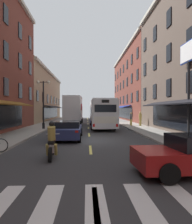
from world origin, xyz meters
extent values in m
cube|color=#333335|center=(0.00, 0.00, -0.05)|extent=(34.80, 80.00, 0.10)
cube|color=#DBCC4C|center=(0.00, -10.00, 0.00)|extent=(0.14, 2.40, 0.01)
cube|color=#DBCC4C|center=(0.00, -3.50, 0.00)|extent=(0.14, 2.40, 0.01)
cube|color=#DBCC4C|center=(0.00, 3.00, 0.00)|extent=(0.14, 2.40, 0.01)
cube|color=#DBCC4C|center=(0.00, 9.50, 0.00)|extent=(0.14, 2.40, 0.01)
cube|color=#DBCC4C|center=(0.00, 16.00, 0.00)|extent=(0.14, 2.40, 0.01)
cube|color=#DBCC4C|center=(0.00, 22.50, 0.00)|extent=(0.14, 2.40, 0.01)
cube|color=#DBCC4C|center=(0.00, 29.00, 0.00)|extent=(0.14, 2.40, 0.01)
cube|color=#DBCC4C|center=(0.00, 35.50, 0.00)|extent=(0.14, 2.40, 0.01)
cube|color=silver|center=(-1.10, -10.00, 0.00)|extent=(0.50, 2.80, 0.01)
cube|color=silver|center=(0.00, -10.00, 0.00)|extent=(0.50, 2.80, 0.01)
cube|color=silver|center=(1.10, -10.00, 0.00)|extent=(0.50, 2.80, 0.01)
cube|color=gray|center=(-5.90, 0.00, 0.07)|extent=(3.00, 80.00, 0.14)
cube|color=gray|center=(5.90, 0.00, 0.07)|extent=(3.00, 80.00, 0.14)
cube|color=black|center=(-7.36, 3.81, 4.20)|extent=(0.10, 1.00, 1.60)
cube|color=black|center=(-7.36, 7.62, 4.20)|extent=(0.10, 1.00, 1.60)
cube|color=black|center=(-7.36, 11.43, 4.20)|extent=(0.10, 1.00, 1.60)
cube|color=black|center=(-7.36, 3.81, 7.40)|extent=(0.10, 1.00, 1.60)
cube|color=black|center=(-7.36, 7.62, 7.40)|extent=(0.10, 1.00, 1.60)
cube|color=black|center=(-7.36, 11.43, 7.40)|extent=(0.10, 1.00, 1.60)
cube|color=black|center=(-7.36, 3.81, 10.60)|extent=(0.10, 1.00, 1.60)
cube|color=black|center=(-7.36, 7.62, 10.60)|extent=(0.10, 1.00, 1.60)
cube|color=black|center=(-7.36, 11.43, 10.60)|extent=(0.10, 1.00, 1.60)
cube|color=#9E8466|center=(-11.40, 26.67, 4.84)|extent=(8.00, 26.57, 9.67)
cube|color=#B2AD9E|center=(-7.30, 26.67, 9.32)|extent=(0.44, 26.07, 0.40)
cube|color=black|center=(-7.36, 26.67, 1.55)|extent=(0.10, 16.00, 2.10)
cube|color=black|center=(-6.65, 26.67, 2.75)|extent=(1.38, 14.93, 0.44)
cube|color=black|center=(-7.36, 15.24, 4.20)|extent=(0.10, 1.00, 1.60)
cube|color=black|center=(-7.36, 19.05, 4.20)|extent=(0.10, 1.00, 1.60)
cube|color=black|center=(-7.36, 22.86, 4.20)|extent=(0.10, 1.00, 1.60)
cube|color=black|center=(-7.36, 26.67, 4.20)|extent=(0.10, 1.00, 1.60)
cube|color=black|center=(-7.36, 30.48, 4.20)|extent=(0.10, 1.00, 1.60)
cube|color=black|center=(-7.36, 34.29, 4.20)|extent=(0.10, 1.00, 1.60)
cube|color=black|center=(-7.36, 38.10, 4.20)|extent=(0.10, 1.00, 1.60)
cube|color=black|center=(7.36, 0.00, 1.55)|extent=(0.10, 16.00, 2.10)
cube|color=black|center=(6.65, 0.00, 2.75)|extent=(1.38, 14.93, 0.44)
cube|color=black|center=(7.36, 0.00, 4.20)|extent=(0.10, 1.00, 1.60)
cube|color=black|center=(7.36, 3.81, 4.20)|extent=(0.10, 1.00, 1.60)
cube|color=black|center=(7.36, 7.62, 4.20)|extent=(0.10, 1.00, 1.60)
cube|color=black|center=(7.36, 11.43, 4.20)|extent=(0.10, 1.00, 1.60)
cube|color=black|center=(7.36, 0.00, 7.40)|extent=(0.10, 1.00, 1.60)
cube|color=black|center=(7.36, 3.81, 7.40)|extent=(0.10, 1.00, 1.60)
cube|color=black|center=(7.36, 7.62, 7.40)|extent=(0.10, 1.00, 1.60)
cube|color=black|center=(7.36, 11.43, 7.40)|extent=(0.10, 1.00, 1.60)
cube|color=black|center=(7.36, 3.81, 10.60)|extent=(0.10, 1.00, 1.60)
cube|color=black|center=(7.36, 7.62, 10.60)|extent=(0.10, 1.00, 1.60)
cube|color=black|center=(7.36, 11.43, 10.60)|extent=(0.10, 1.00, 1.60)
cube|color=brown|center=(11.40, 26.67, 7.02)|extent=(8.00, 26.57, 14.04)
cube|color=#B2AD9E|center=(7.30, 26.67, 13.69)|extent=(0.44, 26.07, 0.40)
cube|color=black|center=(7.36, 26.67, 1.55)|extent=(0.10, 16.00, 2.10)
cube|color=navy|center=(6.65, 26.67, 2.75)|extent=(1.38, 14.93, 0.44)
cube|color=black|center=(7.36, 15.24, 4.20)|extent=(0.10, 1.00, 1.60)
cube|color=black|center=(7.36, 19.05, 4.20)|extent=(0.10, 1.00, 1.60)
cube|color=black|center=(7.36, 22.86, 4.20)|extent=(0.10, 1.00, 1.60)
cube|color=black|center=(7.36, 26.67, 4.20)|extent=(0.10, 1.00, 1.60)
cube|color=black|center=(7.36, 30.48, 4.20)|extent=(0.10, 1.00, 1.60)
cube|color=black|center=(7.36, 34.29, 4.20)|extent=(0.10, 1.00, 1.60)
cube|color=black|center=(7.36, 38.10, 4.20)|extent=(0.10, 1.00, 1.60)
cube|color=black|center=(7.36, 15.24, 7.40)|extent=(0.10, 1.00, 1.60)
cube|color=black|center=(7.36, 19.05, 7.40)|extent=(0.10, 1.00, 1.60)
cube|color=black|center=(7.36, 22.86, 7.40)|extent=(0.10, 1.00, 1.60)
cube|color=black|center=(7.36, 26.67, 7.40)|extent=(0.10, 1.00, 1.60)
cube|color=black|center=(7.36, 30.48, 7.40)|extent=(0.10, 1.00, 1.60)
cube|color=black|center=(7.36, 34.29, 7.40)|extent=(0.10, 1.00, 1.60)
cube|color=black|center=(7.36, 38.10, 7.40)|extent=(0.10, 1.00, 1.60)
cube|color=black|center=(7.36, 15.24, 10.60)|extent=(0.10, 1.00, 1.60)
cube|color=black|center=(7.36, 19.05, 10.60)|extent=(0.10, 1.00, 1.60)
cube|color=black|center=(7.36, 22.86, 10.60)|extent=(0.10, 1.00, 1.60)
cube|color=black|center=(7.36, 26.67, 10.60)|extent=(0.10, 1.00, 1.60)
cube|color=black|center=(7.36, 30.48, 10.60)|extent=(0.10, 1.00, 1.60)
cube|color=black|center=(7.36, 34.29, 10.60)|extent=(0.10, 1.00, 1.60)
cube|color=black|center=(7.36, 38.10, 10.60)|extent=(0.10, 1.00, 1.60)
cylinder|color=black|center=(7.05, -0.42, 2.90)|extent=(0.18, 0.18, 5.52)
cylinder|color=black|center=(7.05, -0.42, 0.26)|extent=(0.40, 0.40, 0.24)
cube|color=navy|center=(7.05, -0.42, 6.32)|extent=(0.10, 2.43, 1.49)
cube|color=white|center=(6.99, -0.42, 6.32)|extent=(0.04, 2.27, 1.33)
cube|color=white|center=(7.11, -0.42, 6.32)|extent=(0.04, 2.27, 1.33)
cube|color=silver|center=(1.57, 9.90, 1.76)|extent=(2.60, 11.19, 2.83)
cube|color=silver|center=(1.57, 9.90, 3.24)|extent=(2.39, 9.99, 0.16)
cube|color=black|center=(1.57, 10.20, 1.97)|extent=(2.63, 8.79, 0.96)
cube|color=#193899|center=(1.57, 9.90, 0.60)|extent=(2.63, 10.79, 0.36)
cube|color=black|center=(1.60, 15.45, 1.97)|extent=(2.25, 0.13, 1.10)
cube|color=black|center=(1.55, 4.36, 2.29)|extent=(2.05, 0.13, 0.70)
cube|color=silver|center=(1.55, 4.35, 1.21)|extent=(2.15, 0.11, 0.64)
cube|color=black|center=(1.55, 4.35, 2.96)|extent=(0.70, 0.10, 0.28)
cube|color=red|center=(0.45, 4.34, 0.70)|extent=(0.20, 0.08, 0.28)
cube|color=red|center=(2.64, 4.33, 0.70)|extent=(0.20, 0.08, 0.28)
cylinder|color=black|center=(0.41, 13.50, 0.50)|extent=(0.30, 1.00, 1.00)
cylinder|color=black|center=(2.76, 13.49, 0.50)|extent=(0.30, 1.00, 1.00)
cylinder|color=black|center=(0.39, 6.82, 0.50)|extent=(0.30, 1.00, 1.00)
cylinder|color=black|center=(2.74, 6.81, 0.50)|extent=(0.30, 1.00, 1.00)
cube|color=black|center=(-2.09, 18.80, 1.55)|extent=(2.35, 2.28, 2.40)
cube|color=black|center=(-2.07, 19.87, 2.40)|extent=(2.00, 0.14, 0.80)
cube|color=silver|center=(-2.18, 14.93, 2.39)|extent=(2.52, 5.56, 3.39)
cube|color=maroon|center=(-0.96, 14.90, 2.56)|extent=(0.13, 3.30, 0.90)
cube|color=black|center=(-2.15, 16.05, 0.55)|extent=(2.06, 7.38, 0.24)
cylinder|color=black|center=(-3.20, 18.62, 0.45)|extent=(0.30, 0.91, 0.90)
cylinder|color=black|center=(-1.00, 18.57, 0.45)|extent=(0.30, 0.91, 0.90)
cylinder|color=black|center=(-3.30, 14.13, 0.45)|extent=(0.30, 0.91, 0.90)
cylinder|color=black|center=(-1.10, 14.08, 0.45)|extent=(0.30, 0.91, 0.90)
cylinder|color=black|center=(2.17, -8.71, 0.32)|extent=(0.65, 0.25, 0.64)
cylinder|color=black|center=(2.08, -7.06, 0.32)|extent=(0.65, 0.25, 0.64)
cube|color=navy|center=(-1.59, 0.59, 0.57)|extent=(1.92, 4.80, 0.66)
cube|color=black|center=(-1.59, 0.40, 1.10)|extent=(1.75, 2.59, 0.47)
cube|color=red|center=(-2.37, -1.78, 0.80)|extent=(0.20, 0.06, 0.14)
cube|color=red|center=(-0.83, -1.79, 0.80)|extent=(0.20, 0.06, 0.14)
cylinder|color=black|center=(-2.48, 2.29, 0.32)|extent=(0.22, 0.64, 0.64)
cylinder|color=black|center=(-0.69, 2.28, 0.32)|extent=(0.22, 0.64, 0.64)
cylinder|color=black|center=(-2.50, -1.10, 0.32)|extent=(0.22, 0.64, 0.64)
cylinder|color=black|center=(-0.70, -1.11, 0.32)|extent=(0.22, 0.64, 0.64)
cylinder|color=black|center=(-1.82, -4.58, 0.31)|extent=(0.14, 0.63, 0.62)
cylinder|color=black|center=(-1.72, -6.03, 0.31)|extent=(0.16, 0.63, 0.62)
cylinder|color=#B2B2B7|center=(-1.81, -4.70, 0.61)|extent=(0.09, 0.33, 0.68)
ellipsoid|color=maroon|center=(-1.78, -5.12, 0.81)|extent=(0.36, 0.58, 0.28)
cube|color=black|center=(-1.76, -5.52, 0.74)|extent=(0.30, 0.58, 0.12)
cube|color=#B2B2B7|center=(-1.77, -5.30, 0.40)|extent=(0.27, 0.42, 0.30)
cylinder|color=#B2B2B7|center=(-1.81, -4.80, 1.02)|extent=(0.62, 0.08, 0.04)
cylinder|color=#B29947|center=(-1.76, -5.45, 1.13)|extent=(0.37, 0.48, 0.66)
sphere|color=black|center=(-1.77, -5.34, 1.53)|extent=(0.26, 0.26, 0.26)
cylinder|color=#B29947|center=(-1.94, -5.44, 0.40)|extent=(0.16, 0.37, 0.56)
cylinder|color=#B29947|center=(-1.58, -5.41, 0.40)|extent=(0.16, 0.37, 0.56)
torus|color=black|center=(-4.30, -4.65, 0.47)|extent=(0.66, 0.17, 0.66)
cylinder|color=#B29947|center=(5.56, 11.44, 0.54)|extent=(0.28, 0.28, 0.81)
cylinder|color=#4C4C51|center=(5.56, 11.44, 1.26)|extent=(0.36, 0.36, 0.62)
sphere|color=tan|center=(5.56, 11.44, 1.70)|extent=(0.22, 0.22, 0.22)
cylinder|color=#B29947|center=(6.55, 10.59, 0.57)|extent=(0.28, 0.28, 0.87)
cylinder|color=#B29947|center=(6.55, 10.59, 1.34)|extent=(0.36, 0.36, 0.67)
sphere|color=tan|center=(6.55, 10.59, 1.81)|extent=(0.23, 0.23, 0.23)
cylinder|color=black|center=(-4.84, 7.36, 2.68)|extent=(0.14, 0.14, 5.08)
cylinder|color=black|center=(-4.84, 7.36, 0.44)|extent=(0.28, 0.28, 0.60)
cylinder|color=black|center=(-4.84, 7.36, 5.12)|extent=(1.10, 0.07, 0.07)
sphere|color=white|center=(-5.39, 7.36, 5.12)|extent=(0.32, 0.32, 0.32)
sphere|color=white|center=(-4.29, 7.36, 5.12)|extent=(0.32, 0.32, 0.32)
camera|label=1|loc=(-0.21, -14.39, 2.18)|focal=32.20mm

